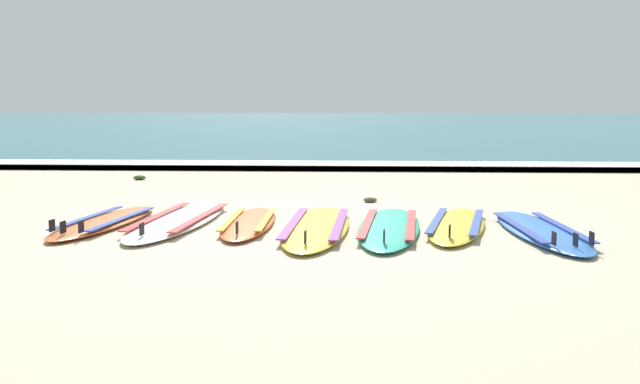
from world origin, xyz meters
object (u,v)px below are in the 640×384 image
surfboard_1 (179,220)px  surfboard_2 (249,223)px  surfboard_4 (389,227)px  surfboard_6 (540,230)px  surfboard_3 (316,227)px  surfboard_0 (105,222)px  surfboard_5 (456,225)px

surfboard_1 → surfboard_2: size_ratio=1.35×
surfboard_1 → surfboard_4: 2.16m
surfboard_6 → surfboard_3: bearing=177.2°
surfboard_0 → surfboard_1: bearing=11.3°
surfboard_0 → surfboard_5: (3.53, 0.01, -0.00)m
surfboard_5 → surfboard_4: bearing=-166.0°
surfboard_5 → surfboard_6: 0.79m
surfboard_3 → surfboard_6: bearing=-2.8°
surfboard_0 → surfboard_3: bearing=-4.5°
surfboard_0 → surfboard_6: same height
surfboard_1 → surfboard_3: (1.43, -0.31, 0.00)m
surfboard_4 → surfboard_6: size_ratio=1.04×
surfboard_3 → surfboard_5: (1.38, 0.17, 0.00)m
surfboard_0 → surfboard_4: (2.86, -0.16, -0.00)m
surfboard_1 → surfboard_6: bearing=-6.7°
surfboard_5 → surfboard_2: bearing=179.8°
surfboard_2 → surfboard_4: size_ratio=0.81×
surfboard_2 → surfboard_6: bearing=-5.8°
surfboard_0 → surfboard_5: bearing=0.1°
surfboard_1 → surfboard_2: bearing=-10.0°
surfboard_2 → surfboard_3: same height
surfboard_2 → surfboard_4: bearing=-7.2°
surfboard_3 → surfboard_4: (0.70, 0.01, 0.00)m
surfboard_6 → surfboard_1: bearing=173.3°
surfboard_0 → surfboard_1: same height
surfboard_4 → surfboard_5: 0.69m
surfboard_2 → surfboard_5: size_ratio=0.87×
surfboard_1 → surfboard_4: (2.13, -0.31, 0.00)m
surfboard_0 → surfboard_5: size_ratio=0.95×
surfboard_0 → surfboard_5: 3.53m
surfboard_0 → surfboard_2: same height
surfboard_6 → surfboard_4: bearing=175.6°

